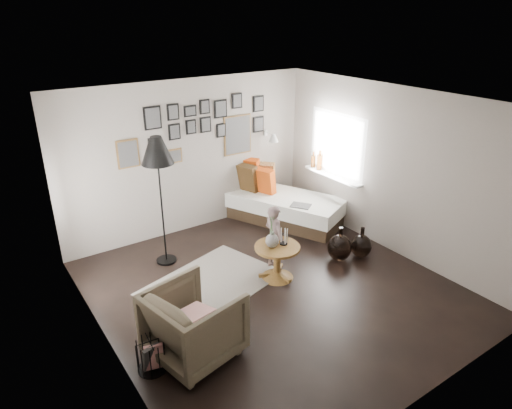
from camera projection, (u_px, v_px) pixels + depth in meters
ground at (273, 289)px, 6.38m from camera, size 4.80×4.80×0.00m
wall_back at (190, 157)px, 7.68m from camera, size 4.50×0.00×4.50m
wall_front at (436, 292)px, 4.05m from camera, size 4.50×0.00×4.50m
wall_left at (100, 253)px, 4.69m from camera, size 0.00×4.80×4.80m
wall_right at (392, 171)px, 7.03m from camera, size 0.00×4.80×4.80m
ceiling at (277, 102)px, 5.35m from camera, size 4.80×4.80×0.00m
door_left at (74, 231)px, 5.70m from camera, size 0.00×2.14×2.14m
window_right at (327, 171)px, 8.15m from camera, size 0.15×1.32×1.30m
gallery_wall at (204, 129)px, 7.64m from camera, size 2.74×0.03×1.08m
wall_sconce at (273, 138)px, 8.22m from camera, size 0.18×0.36×0.16m
rug at (212, 283)px, 6.51m from camera, size 2.12×1.73×0.01m
pedestal_table at (277, 263)px, 6.57m from camera, size 0.65×0.65×0.51m
vase at (272, 238)px, 6.38m from camera, size 0.19×0.19×0.47m
candles at (284, 237)px, 6.47m from camera, size 0.11×0.11×0.24m
daybed at (280, 202)px, 8.39m from camera, size 1.74×2.36×1.08m
magazine_on_daybed at (301, 206)px, 7.80m from camera, size 0.39×0.41×0.02m
armchair at (194, 324)px, 5.03m from camera, size 1.08×1.06×0.83m
armchair_cushion at (194, 316)px, 5.05m from camera, size 0.44×0.45×0.17m
floor_lamp at (157, 155)px, 6.40m from camera, size 0.46×0.46×1.99m
magazine_basket at (151, 355)px, 4.90m from camera, size 0.33×0.33×0.37m
demijohn_large at (340, 247)px, 7.03m from camera, size 0.37×0.37×0.56m
demijohn_small at (361, 246)px, 7.13m from camera, size 0.33×0.33×0.51m
child at (274, 238)px, 6.69m from camera, size 0.27×0.39×1.02m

